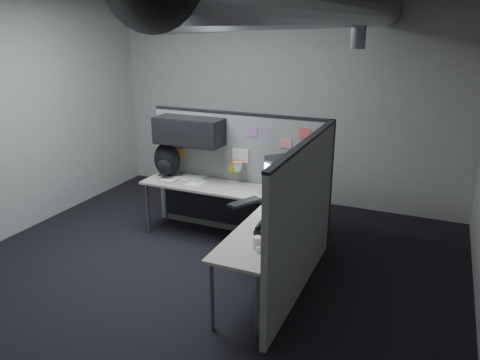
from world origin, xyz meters
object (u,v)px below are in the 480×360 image
at_px(desk, 237,207).
at_px(backpack, 167,160).
at_px(keyboard, 245,203).
at_px(phone, 264,230).
at_px(monitor, 288,177).

bearing_deg(desk, backpack, 163.01).
bearing_deg(backpack, keyboard, -18.24).
height_order(keyboard, phone, phone).
xyz_separation_m(desk, phone, (0.66, -0.80, 0.15)).
bearing_deg(desk, phone, -50.63).
bearing_deg(keyboard, backpack, 139.62).
height_order(phone, backpack, backpack).
height_order(monitor, phone, monitor).
distance_m(desk, monitor, 0.70).
relative_size(monitor, phone, 2.78).
height_order(desk, backpack, backpack).
distance_m(monitor, backpack, 1.74).
bearing_deg(phone, keyboard, 130.46).
height_order(monitor, backpack, monitor).
bearing_deg(backpack, phone, -29.44).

